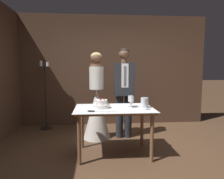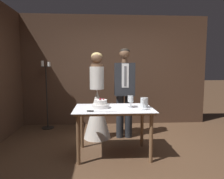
{
  "view_description": "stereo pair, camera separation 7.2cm",
  "coord_description": "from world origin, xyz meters",
  "px_view_note": "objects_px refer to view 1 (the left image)",
  "views": [
    {
      "loc": [
        -0.42,
        -2.84,
        1.41
      ],
      "look_at": [
        -0.12,
        0.7,
        1.03
      ],
      "focal_mm": 32.0,
      "sensor_mm": 36.0,
      "label": 1
    },
    {
      "loc": [
        -0.35,
        -2.85,
        1.41
      ],
      "look_at": [
        -0.12,
        0.7,
        1.03
      ],
      "focal_mm": 32.0,
      "sensor_mm": 36.0,
      "label": 2
    }
  ],
  "objects_px": {
    "bride": "(97,107)",
    "candle_stand": "(45,98)",
    "cake_knife": "(97,111)",
    "cake_table": "(114,114)",
    "wine_glass_middle": "(144,102)",
    "wine_glass_near": "(132,100)",
    "groom": "(124,88)",
    "wine_glass_far": "(131,99)",
    "tiered_cake": "(101,104)",
    "hurricane_candle": "(145,103)"
  },
  "relations": [
    {
      "from": "bride",
      "to": "candle_stand",
      "type": "height_order",
      "value": "bride"
    },
    {
      "from": "cake_knife",
      "to": "bride",
      "type": "bearing_deg",
      "value": 94.75
    },
    {
      "from": "cake_knife",
      "to": "cake_table",
      "type": "bearing_deg",
      "value": 48.77
    },
    {
      "from": "wine_glass_middle",
      "to": "wine_glass_near",
      "type": "bearing_deg",
      "value": 133.67
    },
    {
      "from": "groom",
      "to": "wine_glass_far",
      "type": "bearing_deg",
      "value": -89.51
    },
    {
      "from": "wine_glass_middle",
      "to": "bride",
      "type": "xyz_separation_m",
      "value": [
        -0.72,
        0.99,
        -0.25
      ]
    },
    {
      "from": "tiered_cake",
      "to": "hurricane_candle",
      "type": "relative_size",
      "value": 1.72
    },
    {
      "from": "wine_glass_far",
      "to": "bride",
      "type": "bearing_deg",
      "value": 127.3
    },
    {
      "from": "tiered_cake",
      "to": "cake_knife",
      "type": "bearing_deg",
      "value": -104.13
    },
    {
      "from": "wine_glass_far",
      "to": "cake_knife",
      "type": "bearing_deg",
      "value": -148.08
    },
    {
      "from": "wine_glass_far",
      "to": "bride",
      "type": "relative_size",
      "value": 0.11
    },
    {
      "from": "bride",
      "to": "tiered_cake",
      "type": "bearing_deg",
      "value": -85.01
    },
    {
      "from": "cake_table",
      "to": "wine_glass_middle",
      "type": "distance_m",
      "value": 0.53
    },
    {
      "from": "cake_knife",
      "to": "candle_stand",
      "type": "xyz_separation_m",
      "value": [
        -1.17,
        1.8,
        -0.07
      ]
    },
    {
      "from": "wine_glass_near",
      "to": "wine_glass_far",
      "type": "bearing_deg",
      "value": 90.18
    },
    {
      "from": "hurricane_candle",
      "to": "bride",
      "type": "distance_m",
      "value": 1.14
    },
    {
      "from": "cake_knife",
      "to": "groom",
      "type": "xyz_separation_m",
      "value": [
        0.55,
        1.08,
        0.22
      ]
    },
    {
      "from": "cake_knife",
      "to": "wine_glass_middle",
      "type": "height_order",
      "value": "wine_glass_middle"
    },
    {
      "from": "tiered_cake",
      "to": "cake_knife",
      "type": "height_order",
      "value": "tiered_cake"
    },
    {
      "from": "wine_glass_middle",
      "to": "bride",
      "type": "distance_m",
      "value": 1.25
    },
    {
      "from": "cake_knife",
      "to": "hurricane_candle",
      "type": "relative_size",
      "value": 2.7
    },
    {
      "from": "tiered_cake",
      "to": "bride",
      "type": "relative_size",
      "value": 0.16
    },
    {
      "from": "cake_table",
      "to": "wine_glass_middle",
      "type": "relative_size",
      "value": 7.64
    },
    {
      "from": "tiered_cake",
      "to": "wine_glass_far",
      "type": "xyz_separation_m",
      "value": [
        0.49,
        0.06,
        0.07
      ]
    },
    {
      "from": "wine_glass_far",
      "to": "tiered_cake",
      "type": "bearing_deg",
      "value": -172.47
    },
    {
      "from": "cake_table",
      "to": "cake_knife",
      "type": "xyz_separation_m",
      "value": [
        -0.28,
        -0.27,
        0.1
      ]
    },
    {
      "from": "cake_table",
      "to": "candle_stand",
      "type": "height_order",
      "value": "candle_stand"
    },
    {
      "from": "bride",
      "to": "candle_stand",
      "type": "xyz_separation_m",
      "value": [
        -1.18,
        0.72,
        0.08
      ]
    },
    {
      "from": "wine_glass_middle",
      "to": "candle_stand",
      "type": "bearing_deg",
      "value": 137.93
    },
    {
      "from": "tiered_cake",
      "to": "wine_glass_far",
      "type": "distance_m",
      "value": 0.5
    },
    {
      "from": "wine_glass_far",
      "to": "candle_stand",
      "type": "xyz_separation_m",
      "value": [
        -1.73,
        1.45,
        -0.18
      ]
    },
    {
      "from": "tiered_cake",
      "to": "cake_knife",
      "type": "relative_size",
      "value": 0.64
    },
    {
      "from": "tiered_cake",
      "to": "wine_glass_far",
      "type": "bearing_deg",
      "value": 7.53
    },
    {
      "from": "wine_glass_far",
      "to": "groom",
      "type": "relative_size",
      "value": 0.1
    },
    {
      "from": "bride",
      "to": "wine_glass_near",
      "type": "bearing_deg",
      "value": -55.77
    },
    {
      "from": "wine_glass_near",
      "to": "wine_glass_middle",
      "type": "distance_m",
      "value": 0.24
    },
    {
      "from": "cake_table",
      "to": "wine_glass_near",
      "type": "xyz_separation_m",
      "value": [
        0.28,
        -0.01,
        0.22
      ]
    },
    {
      "from": "wine_glass_near",
      "to": "groom",
      "type": "relative_size",
      "value": 0.1
    },
    {
      "from": "wine_glass_near",
      "to": "wine_glass_middle",
      "type": "relative_size",
      "value": 1.1
    },
    {
      "from": "wine_glass_far",
      "to": "groom",
      "type": "bearing_deg",
      "value": 90.49
    },
    {
      "from": "cake_table",
      "to": "bride",
      "type": "xyz_separation_m",
      "value": [
        -0.27,
        0.81,
        -0.04
      ]
    },
    {
      "from": "tiered_cake",
      "to": "bride",
      "type": "distance_m",
      "value": 0.82
    },
    {
      "from": "cake_table",
      "to": "wine_glass_middle",
      "type": "height_order",
      "value": "wine_glass_middle"
    },
    {
      "from": "wine_glass_near",
      "to": "groom",
      "type": "height_order",
      "value": "groom"
    },
    {
      "from": "hurricane_candle",
      "to": "candle_stand",
      "type": "relative_size",
      "value": 0.1
    },
    {
      "from": "candle_stand",
      "to": "bride",
      "type": "bearing_deg",
      "value": -31.55
    },
    {
      "from": "wine_glass_middle",
      "to": "cake_knife",
      "type": "bearing_deg",
      "value": -173.15
    },
    {
      "from": "tiered_cake",
      "to": "wine_glass_far",
      "type": "height_order",
      "value": "wine_glass_far"
    },
    {
      "from": "wine_glass_middle",
      "to": "bride",
      "type": "height_order",
      "value": "bride"
    },
    {
      "from": "cake_table",
      "to": "tiered_cake",
      "type": "bearing_deg",
      "value": 175.35
    }
  ]
}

